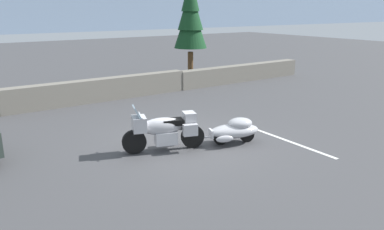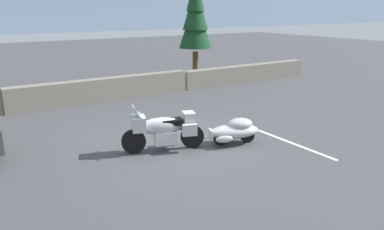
% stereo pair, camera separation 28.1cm
% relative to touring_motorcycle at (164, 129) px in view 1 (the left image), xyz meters
% --- Properties ---
extents(ground_plane, '(80.00, 80.00, 0.00)m').
position_rel_touring_motorcycle_xyz_m(ground_plane, '(0.76, 0.16, -0.62)').
color(ground_plane, '#424244').
extents(stone_guard_wall, '(24.00, 0.60, 0.96)m').
position_rel_touring_motorcycle_xyz_m(stone_guard_wall, '(1.47, 6.58, -0.16)').
color(stone_guard_wall, slate).
rests_on(stone_guard_wall, ground).
extents(touring_motorcycle, '(2.23, 1.18, 1.33)m').
position_rel_touring_motorcycle_xyz_m(touring_motorcycle, '(0.00, 0.00, 0.00)').
color(touring_motorcycle, black).
rests_on(touring_motorcycle, ground).
extents(car_shaped_trailer, '(2.20, 1.15, 0.76)m').
position_rel_touring_motorcycle_xyz_m(car_shaped_trailer, '(1.99, -0.67, -0.21)').
color(car_shaped_trailer, black).
rests_on(car_shaped_trailer, ground).
extents(pine_tree_tall, '(1.72, 1.72, 5.61)m').
position_rel_touring_motorcycle_xyz_m(pine_tree_tall, '(6.32, 7.93, 2.89)').
color(pine_tree_tall, brown).
rests_on(pine_tree_tall, ground).
extents(parking_stripe_marker, '(0.12, 3.60, 0.01)m').
position_rel_touring_motorcycle_xyz_m(parking_stripe_marker, '(3.44, -1.34, -0.62)').
color(parking_stripe_marker, silver).
rests_on(parking_stripe_marker, ground).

